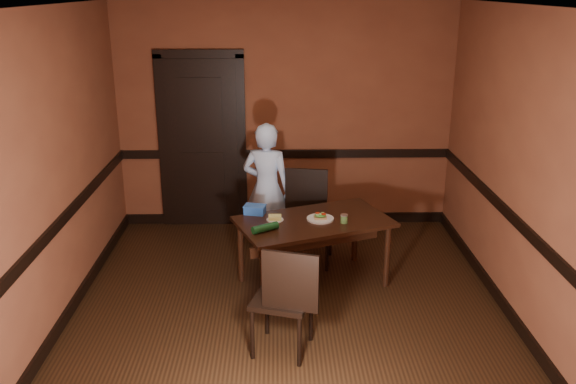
{
  "coord_description": "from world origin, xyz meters",
  "views": [
    {
      "loc": [
        -0.1,
        -4.94,
        2.85
      ],
      "look_at": [
        0.0,
        0.35,
        1.05
      ],
      "focal_mm": 38.0,
      "sensor_mm": 36.0,
      "label": 1
    }
  ],
  "objects_px": {
    "dining_table": "(313,252)",
    "sauce_jar": "(344,219)",
    "chair_near": "(282,297)",
    "cheese_saucer": "(275,218)",
    "sandwich_plate": "(320,218)",
    "person": "(267,189)",
    "chair_far": "(310,219)",
    "food_tub": "(255,209)"
  },
  "relations": [
    {
      "from": "food_tub",
      "to": "chair_far",
      "type": "bearing_deg",
      "value": 42.23
    },
    {
      "from": "cheese_saucer",
      "to": "food_tub",
      "type": "distance_m",
      "value": 0.27
    },
    {
      "from": "chair_far",
      "to": "sandwich_plate",
      "type": "relative_size",
      "value": 3.74
    },
    {
      "from": "chair_far",
      "to": "sauce_jar",
      "type": "bearing_deg",
      "value": -53.58
    },
    {
      "from": "dining_table",
      "to": "food_tub",
      "type": "bearing_deg",
      "value": 141.07
    },
    {
      "from": "sandwich_plate",
      "to": "dining_table",
      "type": "bearing_deg",
      "value": -171.58
    },
    {
      "from": "person",
      "to": "cheese_saucer",
      "type": "bearing_deg",
      "value": 110.61
    },
    {
      "from": "dining_table",
      "to": "chair_far",
      "type": "distance_m",
      "value": 0.53
    },
    {
      "from": "sauce_jar",
      "to": "cheese_saucer",
      "type": "bearing_deg",
      "value": 173.36
    },
    {
      "from": "dining_table",
      "to": "sauce_jar",
      "type": "relative_size",
      "value": 17.16
    },
    {
      "from": "person",
      "to": "sauce_jar",
      "type": "bearing_deg",
      "value": 144.36
    },
    {
      "from": "chair_far",
      "to": "person",
      "type": "xyz_separation_m",
      "value": [
        -0.47,
        0.31,
        0.24
      ]
    },
    {
      "from": "dining_table",
      "to": "sauce_jar",
      "type": "xyz_separation_m",
      "value": [
        0.29,
        -0.08,
        0.38
      ]
    },
    {
      "from": "sauce_jar",
      "to": "cheese_saucer",
      "type": "distance_m",
      "value": 0.67
    },
    {
      "from": "chair_far",
      "to": "sandwich_plate",
      "type": "distance_m",
      "value": 0.55
    },
    {
      "from": "chair_near",
      "to": "cheese_saucer",
      "type": "distance_m",
      "value": 1.19
    },
    {
      "from": "person",
      "to": "sandwich_plate",
      "type": "xyz_separation_m",
      "value": [
        0.53,
        -0.81,
        -0.03
      ]
    },
    {
      "from": "food_tub",
      "to": "sandwich_plate",
      "type": "bearing_deg",
      "value": -2.38
    },
    {
      "from": "person",
      "to": "cheese_saucer",
      "type": "xyz_separation_m",
      "value": [
        0.09,
        -0.82,
        -0.03
      ]
    },
    {
      "from": "person",
      "to": "dining_table",
      "type": "bearing_deg",
      "value": 134.09
    },
    {
      "from": "dining_table",
      "to": "sandwich_plate",
      "type": "xyz_separation_m",
      "value": [
        0.06,
        0.01,
        0.36
      ]
    },
    {
      "from": "person",
      "to": "sandwich_plate",
      "type": "bearing_deg",
      "value": 137.62
    },
    {
      "from": "sandwich_plate",
      "to": "cheese_saucer",
      "type": "relative_size",
      "value": 1.59
    },
    {
      "from": "sauce_jar",
      "to": "cheese_saucer",
      "type": "relative_size",
      "value": 0.51
    },
    {
      "from": "chair_far",
      "to": "sauce_jar",
      "type": "xyz_separation_m",
      "value": [
        0.29,
        -0.59,
        0.23
      ]
    },
    {
      "from": "food_tub",
      "to": "cheese_saucer",
      "type": "bearing_deg",
      "value": -29.81
    },
    {
      "from": "chair_near",
      "to": "sandwich_plate",
      "type": "distance_m",
      "value": 1.26
    },
    {
      "from": "chair_far",
      "to": "sandwich_plate",
      "type": "height_order",
      "value": "chair_far"
    },
    {
      "from": "dining_table",
      "to": "sauce_jar",
      "type": "height_order",
      "value": "sauce_jar"
    },
    {
      "from": "chair_near",
      "to": "sauce_jar",
      "type": "xyz_separation_m",
      "value": [
        0.61,
        1.09,
        0.25
      ]
    },
    {
      "from": "person",
      "to": "food_tub",
      "type": "height_order",
      "value": "person"
    },
    {
      "from": "cheese_saucer",
      "to": "person",
      "type": "bearing_deg",
      "value": 96.37
    },
    {
      "from": "chair_far",
      "to": "chair_near",
      "type": "xyz_separation_m",
      "value": [
        -0.32,
        -1.68,
        -0.02
      ]
    },
    {
      "from": "dining_table",
      "to": "sandwich_plate",
      "type": "bearing_deg",
      "value": -13.0
    },
    {
      "from": "sandwich_plate",
      "to": "sauce_jar",
      "type": "xyz_separation_m",
      "value": [
        0.22,
        -0.09,
        0.02
      ]
    },
    {
      "from": "person",
      "to": "cheese_saucer",
      "type": "relative_size",
      "value": 8.86
    },
    {
      "from": "food_tub",
      "to": "dining_table",
      "type": "bearing_deg",
      "value": -4.8
    },
    {
      "from": "sandwich_plate",
      "to": "cheese_saucer",
      "type": "distance_m",
      "value": 0.44
    },
    {
      "from": "sandwich_plate",
      "to": "sauce_jar",
      "type": "relative_size",
      "value": 3.12
    },
    {
      "from": "sandwich_plate",
      "to": "food_tub",
      "type": "distance_m",
      "value": 0.67
    },
    {
      "from": "sandwich_plate",
      "to": "cheese_saucer",
      "type": "height_order",
      "value": "sandwich_plate"
    },
    {
      "from": "dining_table",
      "to": "sandwich_plate",
      "type": "height_order",
      "value": "sandwich_plate"
    }
  ]
}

